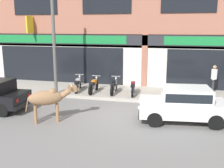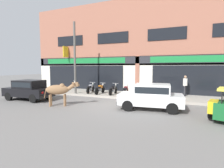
{
  "view_description": "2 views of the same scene",
  "coord_description": "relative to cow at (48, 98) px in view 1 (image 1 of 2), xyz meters",
  "views": [
    {
      "loc": [
        1.99,
        -10.79,
        3.84
      ],
      "look_at": [
        -0.97,
        1.0,
        1.19
      ],
      "focal_mm": 42.0,
      "sensor_mm": 36.0,
      "label": 1
    },
    {
      "loc": [
        4.2,
        -9.9,
        2.39
      ],
      "look_at": [
        -0.54,
        1.0,
        1.25
      ],
      "focal_mm": 28.0,
      "sensor_mm": 36.0,
      "label": 2
    }
  ],
  "objects": [
    {
      "name": "motorcycle_3",
      "position": [
        2.72,
        4.67,
        -0.45
      ],
      "size": [
        0.52,
        1.81,
        0.88
      ],
      "color": "black",
      "rests_on": "sidewalk"
    },
    {
      "name": "utility_pole",
      "position": [
        -1.58,
        3.92,
        2.16
      ],
      "size": [
        0.18,
        0.18,
        6.01
      ],
      "primitive_type": "cylinder",
      "color": "#595651",
      "rests_on": "sidewalk"
    },
    {
      "name": "pedestrian",
      "position": [
        7.08,
        6.01,
        0.14
      ],
      "size": [
        0.32,
        0.48,
        1.6
      ],
      "color": "#2D2D33",
      "rests_on": "sidewalk"
    },
    {
      "name": "car_0",
      "position": [
        5.39,
        1.32,
        -0.19
      ],
      "size": [
        3.74,
        2.01,
        1.46
      ],
      "color": "black",
      "rests_on": "ground"
    },
    {
      "name": "motorcycle_1",
      "position": [
        0.45,
        4.56,
        -0.45
      ],
      "size": [
        0.52,
        1.81,
        0.88
      ],
      "color": "black",
      "rests_on": "sidewalk"
    },
    {
      "name": "motorcycle_0",
      "position": [
        -0.57,
        4.73,
        -0.45
      ],
      "size": [
        0.6,
        1.79,
        0.88
      ],
      "color": "black",
      "rests_on": "sidewalk"
    },
    {
      "name": "motorcycle_2",
      "position": [
        1.62,
        4.68,
        -0.45
      ],
      "size": [
        0.52,
        1.81,
        0.88
      ],
      "color": "black",
      "rests_on": "sidewalk"
    },
    {
      "name": "sidewalk",
      "position": [
        3.05,
        5.27,
        -0.92
      ],
      "size": [
        19.0,
        3.3,
        0.16
      ],
      "primitive_type": "cube",
      "color": "#A8A093",
      "rests_on": "ground"
    },
    {
      "name": "cow",
      "position": [
        0.0,
        0.0,
        0.0
      ],
      "size": [
        1.93,
        1.3,
        1.61
      ],
      "color": "#936B47",
      "rests_on": "ground"
    },
    {
      "name": "shop_building",
      "position": [
        3.04,
        7.18,
        3.07
      ],
      "size": [
        23.0,
        1.4,
        8.58
      ],
      "color": "#9E604C",
      "rests_on": "ground"
    },
    {
      "name": "ground_plane",
      "position": [
        3.05,
        1.42,
        -1.01
      ],
      "size": [
        90.0,
        90.0,
        0.0
      ],
      "primitive_type": "plane",
      "color": "slate"
    }
  ]
}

